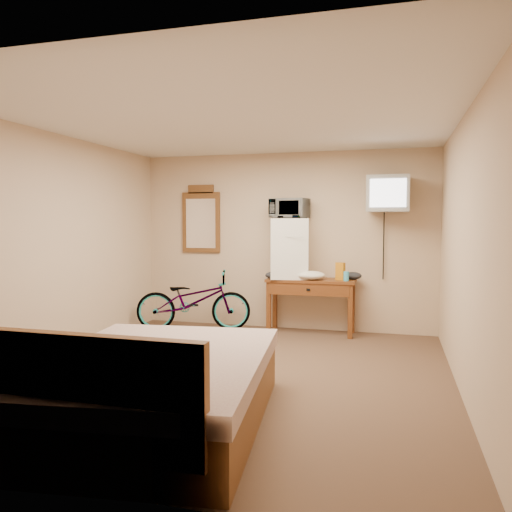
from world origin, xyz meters
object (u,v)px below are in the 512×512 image
(blue_cup, at_px, (346,276))
(bed, at_px, (152,388))
(mini_fridge, at_px, (289,248))
(wall_mirror, at_px, (201,220))
(bicycle, at_px, (194,301))
(crt_television, at_px, (388,194))
(desk, at_px, (311,289))
(microwave, at_px, (289,208))

(blue_cup, xyz_separation_m, bed, (-1.12, -3.31, -0.52))
(mini_fridge, height_order, bed, mini_fridge)
(mini_fridge, height_order, wall_mirror, wall_mirror)
(wall_mirror, bearing_deg, bicycle, -82.13)
(bed, bearing_deg, crt_television, 64.22)
(mini_fridge, relative_size, wall_mirror, 0.83)
(mini_fridge, xyz_separation_m, bicycle, (-1.32, -0.26, -0.74))
(crt_television, distance_m, wall_mirror, 2.72)
(desk, relative_size, crt_television, 1.98)
(mini_fridge, xyz_separation_m, blue_cup, (0.79, -0.12, -0.35))
(mini_fridge, relative_size, bed, 0.36)
(bicycle, height_order, bed, bed)
(microwave, bearing_deg, bicycle, -159.29)
(crt_television, xyz_separation_m, wall_mirror, (-2.69, 0.25, -0.33))
(wall_mirror, bearing_deg, crt_television, -5.36)
(microwave, xyz_separation_m, bicycle, (-1.32, -0.26, -1.29))
(desk, height_order, microwave, microwave)
(blue_cup, height_order, bed, bed)
(wall_mirror, distance_m, bicycle, 1.23)
(blue_cup, distance_m, wall_mirror, 2.32)
(wall_mirror, xyz_separation_m, bed, (1.05, -3.64, -1.26))
(wall_mirror, relative_size, bicycle, 0.62)
(wall_mirror, bearing_deg, microwave, -8.80)
(desk, height_order, bed, bed)
(microwave, distance_m, bicycle, 1.86)
(mini_fridge, height_order, blue_cup, mini_fridge)
(mini_fridge, bearing_deg, wall_mirror, 171.19)
(blue_cup, xyz_separation_m, wall_mirror, (-2.17, 0.33, 0.74))
(microwave, height_order, crt_television, crt_television)
(desk, height_order, crt_television, crt_television)
(desk, bearing_deg, bed, -100.74)
(crt_television, xyz_separation_m, bed, (-1.64, -3.39, -1.59))
(bed, bearing_deg, microwave, 84.49)
(blue_cup, distance_m, bicycle, 2.15)
(microwave, relative_size, wall_mirror, 0.50)
(blue_cup, xyz_separation_m, bicycle, (-2.11, -0.15, -0.39))
(mini_fridge, relative_size, blue_cup, 6.60)
(microwave, distance_m, bed, 3.72)
(microwave, bearing_deg, blue_cup, 0.98)
(desk, relative_size, blue_cup, 9.61)
(bicycle, distance_m, bed, 3.32)
(desk, xyz_separation_m, wall_mirror, (-1.69, 0.27, 0.94))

